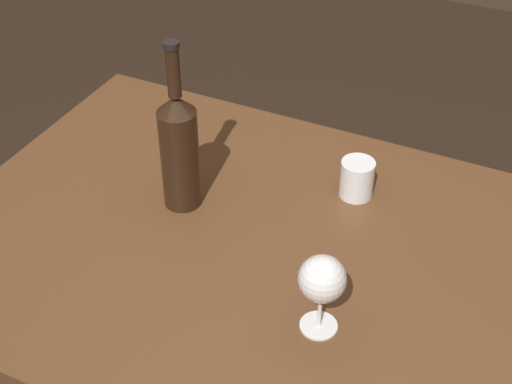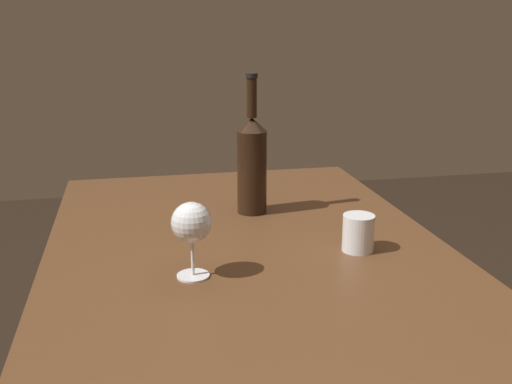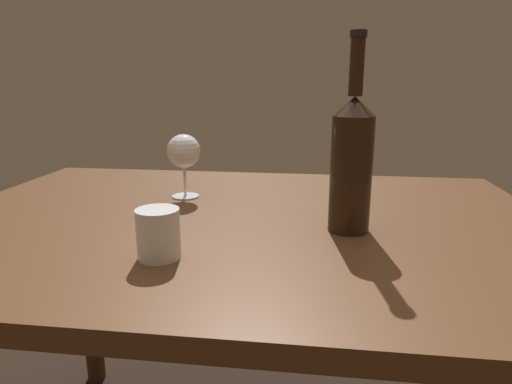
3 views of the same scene
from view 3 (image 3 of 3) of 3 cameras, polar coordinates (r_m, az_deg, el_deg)
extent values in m
cube|color=#56351E|center=(0.94, -2.20, -4.24)|extent=(1.30, 0.90, 0.04)
cylinder|color=#412816|center=(1.49, 23.97, -13.67)|extent=(0.06, 0.06, 0.70)
cylinder|color=#412816|center=(1.60, -20.99, -11.33)|extent=(0.06, 0.06, 0.70)
cylinder|color=white|center=(1.10, -9.12, -0.55)|extent=(0.07, 0.07, 0.00)
cylinder|color=white|center=(1.09, -9.20, 1.54)|extent=(0.01, 0.01, 0.08)
sphere|color=white|center=(1.08, -9.36, 5.28)|extent=(0.08, 0.08, 0.08)
cylinder|color=maroon|center=(1.08, -9.36, 5.29)|extent=(0.06, 0.06, 0.03)
cylinder|color=black|center=(0.84, 12.19, 2.18)|extent=(0.08, 0.08, 0.22)
cone|color=black|center=(0.82, 12.66, 10.81)|extent=(0.08, 0.08, 0.03)
cylinder|color=black|center=(0.82, 12.93, 15.49)|extent=(0.03, 0.03, 0.10)
cylinder|color=black|center=(0.83, 13.16, 19.36)|extent=(0.03, 0.03, 0.01)
cylinder|color=white|center=(0.73, -12.54, -5.31)|extent=(0.07, 0.07, 0.08)
cylinder|color=silver|center=(0.74, -12.45, -6.80)|extent=(0.06, 0.06, 0.03)
camera|label=1|loc=(2.04, -11.45, 33.87)|focal=51.91mm
camera|label=2|loc=(1.82, -46.46, 17.13)|focal=42.00mm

